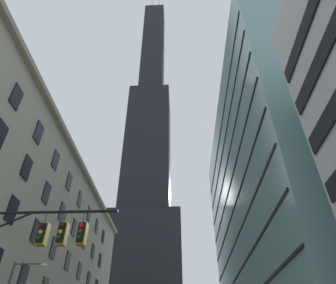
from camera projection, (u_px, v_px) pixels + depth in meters
name	position (u px, v px, depth m)	size (l,w,h in m)	color
station_building	(1.00, 245.00, 33.35)	(12.85, 58.11, 25.60)	#B2A88E
dark_skyscraper	(147.00, 178.00, 125.84)	(27.76, 27.76, 220.16)	black
glass_office_midrise	(295.00, 209.00, 45.06)	(19.46, 48.29, 42.05)	gray
traffic_signal_mast	(29.00, 252.00, 13.37)	(6.97, 0.63, 7.97)	black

